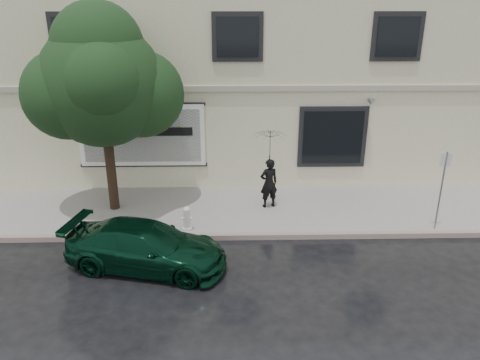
{
  "coord_description": "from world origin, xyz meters",
  "views": [
    {
      "loc": [
        -0.25,
        -10.16,
        6.4
      ],
      "look_at": [
        0.02,
        2.2,
        1.51
      ],
      "focal_mm": 35.0,
      "sensor_mm": 36.0,
      "label": 1
    }
  ],
  "objects_px": {
    "street_tree": "(102,85)",
    "fire_hydrant": "(187,219)",
    "pedestrian": "(269,183)",
    "car": "(146,246)"
  },
  "relations": [
    {
      "from": "street_tree",
      "to": "pedestrian",
      "type": "bearing_deg",
      "value": 0.07
    },
    {
      "from": "street_tree",
      "to": "fire_hydrant",
      "type": "bearing_deg",
      "value": -32.47
    },
    {
      "from": "car",
      "to": "fire_hydrant",
      "type": "height_order",
      "value": "car"
    },
    {
      "from": "car",
      "to": "street_tree",
      "type": "xyz_separation_m",
      "value": [
        -1.54,
        3.24,
        3.43
      ]
    },
    {
      "from": "car",
      "to": "fire_hydrant",
      "type": "relative_size",
      "value": 5.57
    },
    {
      "from": "car",
      "to": "street_tree",
      "type": "relative_size",
      "value": 0.71
    },
    {
      "from": "pedestrian",
      "to": "car",
      "type": "bearing_deg",
      "value": 26.23
    },
    {
      "from": "street_tree",
      "to": "fire_hydrant",
      "type": "distance_m",
      "value": 4.52
    },
    {
      "from": "car",
      "to": "fire_hydrant",
      "type": "bearing_deg",
      "value": -13.87
    },
    {
      "from": "pedestrian",
      "to": "fire_hydrant",
      "type": "relative_size",
      "value": 2.2
    }
  ]
}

